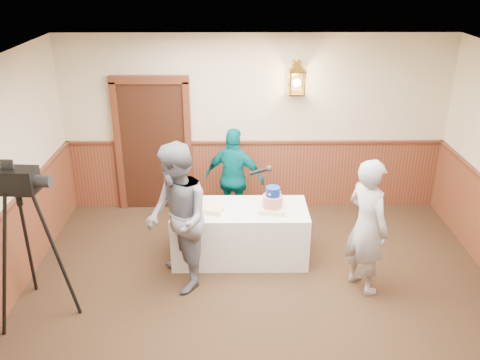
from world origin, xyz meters
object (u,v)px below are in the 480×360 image
Objects in this scene: display_table at (240,233)px; tv_camera_rig at (29,252)px; sheet_cake_green at (186,202)px; interviewer at (177,219)px; tiered_cake at (273,202)px; sheet_cake_yellow at (211,209)px; assistant_p at (234,179)px; baker at (367,227)px.

display_table is 2.65m from tv_camera_rig.
interviewer is (-0.04, -0.76, 0.15)m from sheet_cake_green.
tiered_cake is at bearing -9.73° from sheet_cake_green.
sheet_cake_green is 2.07m from tv_camera_rig.
sheet_cake_green is (-0.34, 0.20, 0.01)m from sheet_cake_yellow.
sheet_cake_yellow is (-0.81, -0.01, -0.10)m from tiered_cake.
sheet_cake_green reaches higher than display_table.
tv_camera_rig is (-2.35, -1.16, 0.44)m from display_table.
display_table is 0.67m from tiered_cake.
tv_camera_rig is at bearing -151.12° from sheet_cake_yellow.
display_table is at bearing 11.68° from sheet_cake_yellow.
display_table is 1.16× the size of assistant_p.
baker is at bearing 151.55° from assistant_p.
display_table is at bearing 170.57° from tiered_cake.
interviewer is at bearing 58.91° from baker.
baker is (2.23, -0.83, 0.07)m from sheet_cake_green.
baker is 3.89m from tv_camera_rig.
display_table is at bearing 110.30° from interviewer.
tv_camera_rig is at bearing -141.61° from sheet_cake_green.
tv_camera_rig is (-1.96, -1.08, 0.03)m from sheet_cake_yellow.
sheet_cake_green is 1.03m from assistant_p.
baker is at bearing -20.48° from sheet_cake_green.
tiered_cake is 2.98m from tv_camera_rig.
interviewer reaches higher than sheet_cake_yellow.
interviewer is at bearing -92.83° from sheet_cake_green.
sheet_cake_yellow is 0.18× the size of tv_camera_rig.
display_table is 5.66× the size of sheet_cake_yellow.
baker reaches higher than tiered_cake.
assistant_p is at bearing 15.00° from baker.
tiered_cake reaches higher than sheet_cake_green.
sheet_cake_yellow is at bearing 42.43° from baker.
sheet_cake_green is at bearing 148.86° from sheet_cake_yellow.
sheet_cake_green reaches higher than sheet_cake_yellow.
display_table is 0.56m from sheet_cake_yellow.
baker is (1.09, -0.64, -0.02)m from tiered_cake.
tiered_cake is 0.81m from sheet_cake_yellow.
sheet_cake_green is at bearing 42.59° from tv_camera_rig.
tiered_cake is at bearing 134.06° from assistant_p.
interviewer reaches higher than tv_camera_rig.
tv_camera_rig is at bearing -91.17° from interviewer.
tiered_cake is at bearing 95.81° from interviewer.
sheet_cake_yellow is at bearing 126.25° from interviewer.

